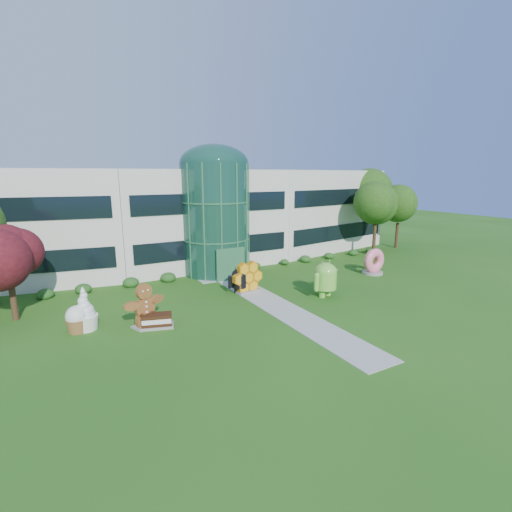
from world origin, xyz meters
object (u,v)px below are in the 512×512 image
donut (373,261)px  android_green (326,277)px  android_black (239,279)px  gingerbread (145,305)px

donut → android_green: bearing=-161.7°
android_black → donut: 13.10m
android_black → gingerbread: gingerbread is taller
android_green → android_black: 6.47m
android_black → donut: donut is taller
android_green → gingerbread: size_ratio=1.03×
android_green → android_black: android_green is taller
gingerbread → android_green: bearing=-24.3°
gingerbread → donut: bearing=-15.1°
android_green → donut: (7.92, 2.88, -0.31)m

